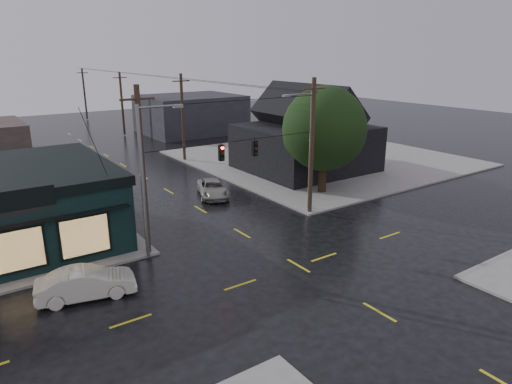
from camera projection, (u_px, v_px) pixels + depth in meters
ground_plane at (298, 266)px, 26.39m from camera, size 160.00×160.00×0.00m
sidewalk_ne at (321, 158)px, 52.97m from camera, size 28.00×28.00×0.15m
ne_building at (306, 127)px, 46.60m from camera, size 12.60×11.60×8.75m
corner_tree at (324, 129)px, 38.37m from camera, size 7.15×7.15×9.11m
utility_pole_nw at (149, 254)px, 27.97m from camera, size 2.00×0.32×10.15m
utility_pole_ne at (309, 213)px, 35.04m from camera, size 2.00×0.32×10.15m
utility_pole_far_a at (185, 161)px, 51.94m from camera, size 2.00×0.32×9.65m
utility_pole_far_b at (125, 135)px, 67.66m from camera, size 2.00×0.32×9.15m
utility_pole_far_c at (87, 120)px, 83.38m from camera, size 2.00×0.32×9.15m
span_signal_assembly at (238, 150)px, 29.88m from camera, size 13.00×0.48×1.23m
streetlight_nw at (149, 259)px, 27.25m from camera, size 5.40×0.30×9.15m
streetlight_ne at (308, 209)px, 35.86m from camera, size 5.40×0.30×9.15m
bg_building_east at (191, 114)px, 69.65m from camera, size 14.00×12.00×5.60m
sedan_cream at (86, 283)px, 22.76m from camera, size 5.01×2.66×1.57m
suv_silver at (213, 189)px, 38.91m from camera, size 3.95×5.48×1.39m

